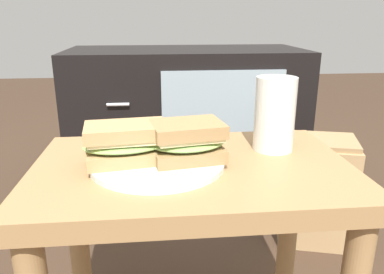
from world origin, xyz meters
The scene contains 7 objects.
side_table centered at (0.00, 0.00, 0.37)m, with size 0.56×0.36×0.46m.
tv_cabinet centered at (0.07, 0.95, 0.29)m, with size 0.96×0.46×0.58m.
plate centered at (-0.06, 0.00, 0.47)m, with size 0.24×0.24×0.01m, color silver.
sandwich_front centered at (-0.11, 0.00, 0.50)m, with size 0.16×0.11×0.07m.
sandwich_back centered at (-0.01, 0.00, 0.50)m, with size 0.14×0.12×0.07m.
beer_glass centered at (0.16, 0.06, 0.53)m, with size 0.08×0.08×0.14m.
paper_bag centered at (0.44, 0.43, 0.17)m, with size 0.25×0.21×0.36m.
Camera 1 is at (-0.06, -0.61, 0.71)m, focal length 35.14 mm.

